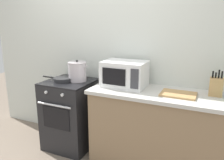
{
  "coord_description": "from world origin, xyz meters",
  "views": [
    {
      "loc": [
        1.35,
        -1.77,
        1.68
      ],
      "look_at": [
        0.26,
        0.6,
        1.0
      ],
      "focal_mm": 36.67,
      "sensor_mm": 36.0,
      "label": 1
    }
  ],
  "objects_px": {
    "frying_pan": "(63,79)",
    "stock_pot": "(77,71)",
    "stove": "(71,114)",
    "microwave": "(125,74)",
    "cutting_board": "(178,94)",
    "knife_block": "(216,87)"
  },
  "relations": [
    {
      "from": "stock_pot",
      "to": "frying_pan",
      "type": "distance_m",
      "value": 0.22
    },
    {
      "from": "microwave",
      "to": "frying_pan",
      "type": "bearing_deg",
      "value": -171.18
    },
    {
      "from": "stove",
      "to": "microwave",
      "type": "bearing_deg",
      "value": 6.08
    },
    {
      "from": "microwave",
      "to": "cutting_board",
      "type": "distance_m",
      "value": 0.66
    },
    {
      "from": "stove",
      "to": "microwave",
      "type": "xyz_separation_m",
      "value": [
        0.74,
        0.08,
        0.61
      ]
    },
    {
      "from": "frying_pan",
      "to": "cutting_board",
      "type": "xyz_separation_m",
      "value": [
        1.45,
        0.05,
        -0.02
      ]
    },
    {
      "from": "stove",
      "to": "frying_pan",
      "type": "bearing_deg",
      "value": -144.65
    },
    {
      "from": "frying_pan",
      "to": "knife_block",
      "type": "distance_m",
      "value": 1.81
    },
    {
      "from": "stove",
      "to": "cutting_board",
      "type": "height_order",
      "value": "cutting_board"
    },
    {
      "from": "stock_pot",
      "to": "frying_pan",
      "type": "relative_size",
      "value": 0.72
    },
    {
      "from": "microwave",
      "to": "knife_block",
      "type": "distance_m",
      "value": 0.99
    },
    {
      "from": "knife_block",
      "to": "microwave",
      "type": "bearing_deg",
      "value": -176.42
    },
    {
      "from": "frying_pan",
      "to": "stock_pot",
      "type": "bearing_deg",
      "value": 32.61
    },
    {
      "from": "frying_pan",
      "to": "microwave",
      "type": "relative_size",
      "value": 0.89
    },
    {
      "from": "microwave",
      "to": "knife_block",
      "type": "bearing_deg",
      "value": 3.58
    },
    {
      "from": "stock_pot",
      "to": "microwave",
      "type": "bearing_deg",
      "value": 1.9
    },
    {
      "from": "knife_block",
      "to": "cutting_board",
      "type": "bearing_deg",
      "value": -158.21
    },
    {
      "from": "cutting_board",
      "to": "microwave",
      "type": "bearing_deg",
      "value": 173.05
    },
    {
      "from": "stove",
      "to": "microwave",
      "type": "relative_size",
      "value": 1.84
    },
    {
      "from": "frying_pan",
      "to": "knife_block",
      "type": "bearing_deg",
      "value": 5.95
    },
    {
      "from": "stock_pot",
      "to": "knife_block",
      "type": "relative_size",
      "value": 1.15
    },
    {
      "from": "cutting_board",
      "to": "knife_block",
      "type": "distance_m",
      "value": 0.39
    }
  ]
}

